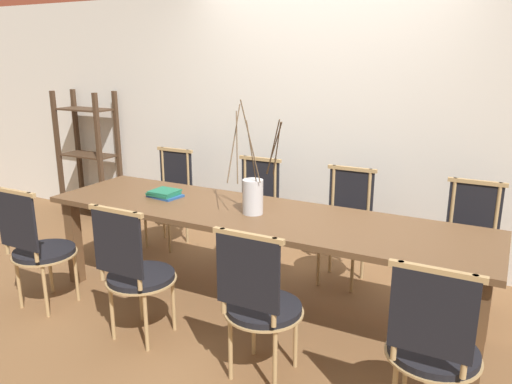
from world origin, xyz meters
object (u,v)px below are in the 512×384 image
object	(u,v)px
chair_near_center	(260,301)
vase_centerpiece	(253,195)
chair_far_center	(345,224)
book_stack	(165,194)
shelving_rack	(89,155)
dining_table	(256,224)

from	to	relation	value
chair_near_center	vase_centerpiece	size ratio (longest dim) A/B	1.17
chair_near_center	vase_centerpiece	world-z (taller)	vase_centerpiece
chair_near_center	vase_centerpiece	distance (m)	0.92
chair_far_center	book_stack	distance (m)	1.47
chair_far_center	shelving_rack	xyz separation A→B (m)	(-3.14, 0.31, 0.22)
dining_table	chair_far_center	world-z (taller)	chair_far_center
chair_near_center	book_stack	xyz separation A→B (m)	(-1.24, 0.77, 0.27)
shelving_rack	book_stack	bearing A→B (deg)	-28.78
vase_centerpiece	shelving_rack	world-z (taller)	vase_centerpiece
book_stack	shelving_rack	distance (m)	2.16
dining_table	chair_near_center	xyz separation A→B (m)	(0.42, -0.75, -0.16)
chair_far_center	book_stack	xyz separation A→B (m)	(-1.24, -0.73, 0.27)
chair_far_center	shelving_rack	size ratio (longest dim) A/B	0.65
chair_near_center	book_stack	world-z (taller)	chair_near_center
book_stack	chair_far_center	bearing A→B (deg)	30.49
chair_far_center	book_stack	world-z (taller)	chair_far_center
chair_near_center	shelving_rack	size ratio (longest dim) A/B	0.65
chair_far_center	shelving_rack	world-z (taller)	shelving_rack
chair_near_center	chair_far_center	distance (m)	1.50
dining_table	shelving_rack	size ratio (longest dim) A/B	2.26
chair_near_center	chair_far_center	xyz separation A→B (m)	(0.00, 1.50, 0.00)
chair_near_center	shelving_rack	bearing A→B (deg)	150.08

